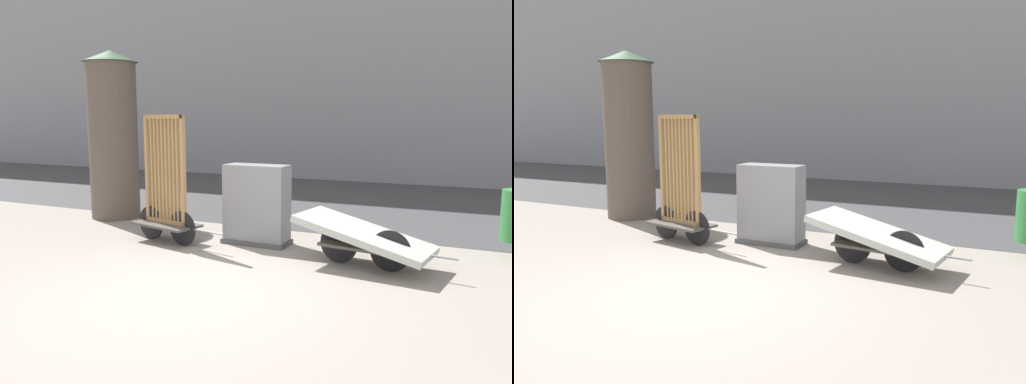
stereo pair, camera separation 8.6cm
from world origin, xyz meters
The scene contains 6 objects.
ground_plane centered at (0.00, 0.00, 0.00)m, with size 60.00×60.00×0.00m, color gray.
road_strip centered at (0.00, 7.66, 0.00)m, with size 56.00×7.82×0.01m.
bike_cart_with_bedframe centered at (-1.71, 2.03, 0.78)m, with size 1.95×0.84×2.20m.
bike_cart_with_mattress centered at (1.72, 2.03, 0.45)m, with size 2.31×1.23×0.74m.
utility_cabinet centered at (-0.25, 2.60, 0.64)m, with size 1.14×0.53×1.36m.
advertising_column centered at (-4.01, 3.40, 1.79)m, with size 1.15×1.15×3.53m.
Camera 1 is at (3.29, -4.96, 2.15)m, focal length 35.00 mm.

